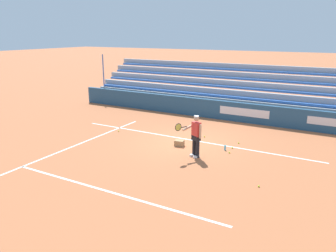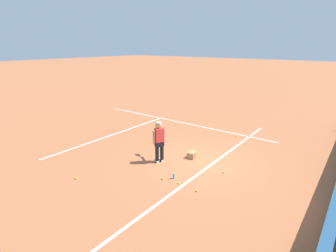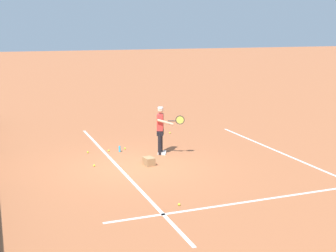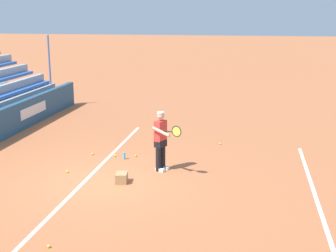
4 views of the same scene
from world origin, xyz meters
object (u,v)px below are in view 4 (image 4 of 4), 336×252
at_px(tennis_ball_far_right, 92,154).
at_px(tennis_ball_near_player, 67,171).
at_px(tennis_ball_by_box, 49,246).
at_px(water_bottle, 124,156).
at_px(tennis_ball_midcourt, 220,144).
at_px(tennis_player, 161,140).
at_px(ball_box_cardboard, 122,178).
at_px(tennis_ball_stray_back, 136,156).
at_px(tennis_ball_far_left, 115,156).

distance_m(tennis_ball_far_right, tennis_ball_near_player, 1.75).
distance_m(tennis_ball_by_box, water_bottle, 5.68).
height_order(tennis_ball_midcourt, water_bottle, water_bottle).
distance_m(tennis_ball_far_right, water_bottle, 1.16).
distance_m(tennis_ball_midcourt, tennis_ball_near_player, 5.47).
xyz_separation_m(tennis_player, water_bottle, (-0.81, -1.32, -0.78)).
height_order(ball_box_cardboard, tennis_ball_near_player, ball_box_cardboard).
bearing_deg(tennis_ball_by_box, tennis_ball_stray_back, 177.68).
xyz_separation_m(ball_box_cardboard, tennis_ball_far_left, (-2.17, -0.83, -0.10)).
xyz_separation_m(tennis_ball_by_box, tennis_ball_far_left, (-5.88, -0.40, 0.00)).
bearing_deg(water_bottle, ball_box_cardboard, 13.36).
xyz_separation_m(tennis_player, tennis_ball_by_box, (4.87, -1.28, -0.86)).
relative_size(ball_box_cardboard, tennis_ball_stray_back, 6.06).
relative_size(tennis_ball_by_box, tennis_ball_near_player, 1.00).
bearing_deg(tennis_ball_far_right, tennis_ball_by_box, 11.13).
bearing_deg(tennis_ball_stray_back, ball_box_cardboard, 4.64).
relative_size(tennis_player, tennis_ball_near_player, 25.98).
relative_size(tennis_ball_by_box, water_bottle, 0.30).
relative_size(tennis_player, water_bottle, 7.80).
distance_m(tennis_player, tennis_ball_near_player, 2.81).
height_order(ball_box_cardboard, tennis_ball_stray_back, ball_box_cardboard).
distance_m(tennis_ball_midcourt, tennis_ball_far_left, 3.73).
xyz_separation_m(tennis_ball_stray_back, tennis_ball_far_left, (0.09, -0.64, 0.00)).
distance_m(tennis_ball_by_box, tennis_ball_far_right, 6.05).
bearing_deg(water_bottle, tennis_ball_far_left, -119.40).
distance_m(tennis_player, ball_box_cardboard, 1.63).
bearing_deg(tennis_player, tennis_ball_midcourt, 153.44).
xyz_separation_m(tennis_ball_midcourt, tennis_ball_near_player, (3.66, -4.07, 0.00)).
xyz_separation_m(tennis_player, tennis_ball_stray_back, (-1.10, -1.04, -0.86)).
relative_size(tennis_ball_stray_back, tennis_ball_far_left, 1.00).
bearing_deg(tennis_ball_near_player, tennis_ball_far_left, 151.89).
distance_m(tennis_ball_stray_back, water_bottle, 0.42).
bearing_deg(tennis_ball_near_player, ball_box_cardboard, 74.39).
distance_m(tennis_ball_far_right, tennis_ball_far_left, 0.77).
bearing_deg(tennis_ball_stray_back, tennis_ball_near_player, -40.94).
relative_size(tennis_ball_stray_back, tennis_ball_midcourt, 1.00).
height_order(tennis_ball_stray_back, water_bottle, water_bottle).
xyz_separation_m(tennis_ball_midcourt, water_bottle, (2.17, -2.81, 0.08)).
bearing_deg(tennis_ball_far_left, ball_box_cardboard, 20.84).
height_order(tennis_ball_stray_back, tennis_ball_midcourt, same).
relative_size(ball_box_cardboard, tennis_ball_far_right, 6.06).
bearing_deg(tennis_ball_stray_back, tennis_ball_midcourt, 126.53).
bearing_deg(tennis_ball_stray_back, tennis_ball_by_box, -2.32).
xyz_separation_m(ball_box_cardboard, tennis_ball_stray_back, (-2.27, -0.18, -0.10)).
distance_m(ball_box_cardboard, tennis_ball_stray_back, 2.28).
xyz_separation_m(tennis_ball_by_box, tennis_ball_near_player, (-4.19, -1.31, 0.00)).
xyz_separation_m(tennis_player, ball_box_cardboard, (1.16, -0.85, -0.76)).
relative_size(tennis_ball_far_left, water_bottle, 0.30).
relative_size(tennis_ball_stray_back, tennis_ball_far_right, 1.00).
bearing_deg(tennis_ball_by_box, tennis_ball_far_right, -168.87).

